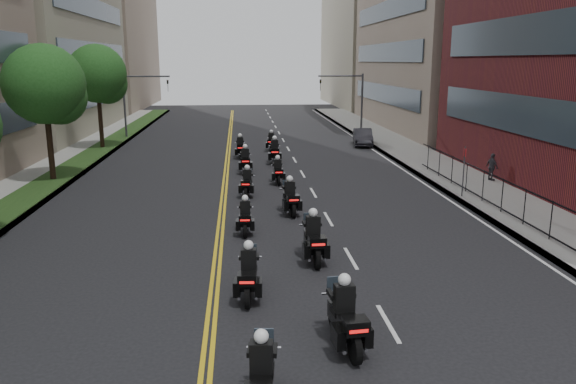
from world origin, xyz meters
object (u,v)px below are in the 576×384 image
Objects in this scene: motorcycle_5 at (290,199)px; parked_sedan at (363,137)px; motorcycle_4 at (245,218)px; motorcycle_7 at (278,172)px; motorcycle_3 at (314,241)px; motorcycle_8 at (245,162)px; motorcycle_0 at (261,382)px; motorcycle_10 at (240,148)px; motorcycle_6 at (247,184)px; motorcycle_9 at (275,153)px; motorcycle_11 at (271,142)px; pedestrian_c at (492,167)px; motorcycle_2 at (249,276)px; motorcycle_1 at (345,319)px.

motorcycle_5 is 21.72m from parked_sedan.
motorcycle_4 is 9.41m from motorcycle_7.
motorcycle_3 is 15.96m from motorcycle_8.
motorcycle_0 is 0.99× the size of motorcycle_10.
motorcycle_3 is 21.38m from motorcycle_10.
motorcycle_9 is at bearing 83.67° from motorcycle_6.
motorcycle_10 reaches higher than motorcycle_4.
motorcycle_11 is (-0.03, 24.40, -0.10)m from motorcycle_3.
motorcycle_2 is at bearing 121.66° from pedestrian_c.
motorcycle_2 is 0.97× the size of motorcycle_8.
motorcycle_11 is (0.31, 11.78, 0.00)m from motorcycle_7.
parked_sedan is (7.77, 20.28, -0.01)m from motorcycle_5.
motorcycle_6 is at bearing -121.39° from motorcycle_7.
motorcycle_0 is 21.15m from motorcycle_7.
motorcycle_0 reaches higher than motorcycle_4.
motorcycle_9 reaches higher than pedestrian_c.
parked_sedan is (9.94, 5.18, -0.01)m from motorcycle_10.
motorcycle_7 is (1.77, 2.90, -0.00)m from motorcycle_6.
motorcycle_2 is (-0.13, 5.54, -0.00)m from motorcycle_0.
parked_sedan is at bearing 60.26° from motorcycle_7.
motorcycle_1 is 6.01m from motorcycle_3.
parked_sedan is at bearing 65.91° from motorcycle_6.
motorcycle_9 is at bearing 84.10° from motorcycle_1.
motorcycle_3 reaches higher than motorcycle_0.
motorcycle_2 is 0.92× the size of motorcycle_9.
motorcycle_3 is at bearing 56.08° from motorcycle_2.
motorcycle_1 is 0.98× the size of motorcycle_9.
motorcycle_10 is (-0.26, 29.69, 0.00)m from motorcycle_0.
motorcycle_9 reaches higher than motorcycle_1.
pedestrian_c is at bearing -40.82° from motorcycle_11.
motorcycle_10 is at bearing 88.86° from motorcycle_1.
motorcycle_4 is 0.51× the size of parked_sedan.
motorcycle_5 is 0.93× the size of motorcycle_9.
parked_sedan is at bearing 64.28° from motorcycle_5.
pedestrian_c is (11.67, -12.78, 0.29)m from motorcycle_11.
motorcycle_0 is at bearing -84.17° from motorcycle_6.
parked_sedan is at bearing 68.31° from motorcycle_4.
motorcycle_4 is at bearing -95.52° from motorcycle_9.
motorcycle_9 is 1.63× the size of pedestrian_c.
motorcycle_2 is 1.07× the size of motorcycle_11.
motorcycle_9 reaches higher than parked_sedan.
motorcycle_7 is 0.85× the size of motorcycle_9.
motorcycle_6 is (-2.11, 9.73, -0.10)m from motorcycle_3.
motorcycle_9 is (-0.12, 18.89, 0.01)m from motorcycle_3.
motorcycle_1 is 1.07× the size of motorcycle_2.
motorcycle_9 is (2.17, 15.47, 0.13)m from motorcycle_4.
motorcycle_6 is at bearing -111.59° from parked_sedan.
motorcycle_6 is (0.03, 18.17, -0.05)m from motorcycle_0.
motorcycle_5 is at bearing -83.68° from motorcycle_10.
motorcycle_0 is at bearing -84.43° from motorcycle_2.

